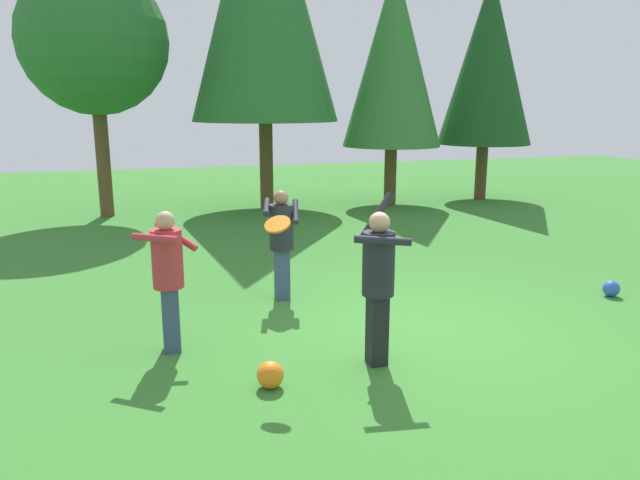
% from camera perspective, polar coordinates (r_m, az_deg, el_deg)
% --- Properties ---
extents(ground_plane, '(40.00, 40.00, 0.00)m').
position_cam_1_polar(ground_plane, '(7.67, 8.73, -8.32)').
color(ground_plane, '#387A2D').
extents(person_thrower, '(0.58, 0.56, 1.84)m').
position_cam_1_polar(person_thrower, '(6.35, 5.52, -3.31)').
color(person_thrower, black).
rests_on(person_thrower, ground_plane).
extents(person_catcher, '(0.72, 0.71, 1.61)m').
position_cam_1_polar(person_catcher, '(6.87, -14.16, -2.76)').
color(person_catcher, '#38476B').
rests_on(person_catcher, ground_plane).
extents(person_bystander, '(0.59, 0.63, 1.57)m').
position_cam_1_polar(person_bystander, '(8.47, -3.65, 0.38)').
color(person_bystander, '#38476B').
rests_on(person_bystander, ground_plane).
extents(frisbee, '(0.37, 0.37, 0.15)m').
position_cam_1_polar(frisbee, '(6.11, -4.03, 1.49)').
color(frisbee, orange).
extents(ball_blue, '(0.24, 0.24, 0.24)m').
position_cam_1_polar(ball_blue, '(9.73, 25.80, -4.15)').
color(ball_blue, blue).
rests_on(ball_blue, ground_plane).
extents(ball_orange, '(0.27, 0.27, 0.27)m').
position_cam_1_polar(ball_orange, '(6.11, -4.72, -12.57)').
color(ball_orange, orange).
rests_on(ball_orange, ground_plane).
extents(tree_right, '(2.61, 2.61, 6.24)m').
position_cam_1_polar(tree_right, '(16.51, 6.94, 16.78)').
color(tree_right, brown).
rests_on(tree_right, ground_plane).
extents(tree_far_right, '(2.60, 2.60, 6.20)m').
position_cam_1_polar(tree_far_right, '(17.98, 15.55, 16.02)').
color(tree_far_right, brown).
rests_on(tree_far_right, ground_plane).
extents(tree_left, '(3.43, 3.43, 5.86)m').
position_cam_1_polar(tree_left, '(15.65, -20.58, 17.15)').
color(tree_left, brown).
rests_on(tree_left, ground_plane).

